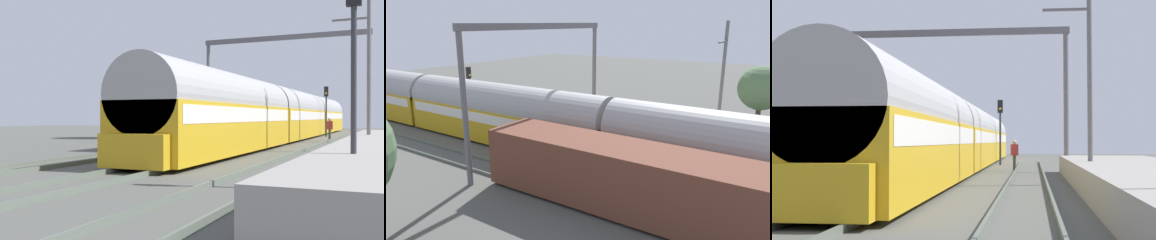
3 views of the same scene
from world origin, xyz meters
TOP-DOWN VIEW (x-y plane):
  - ground at (0.00, 0.00)m, footprint 120.00×120.00m
  - track_far_west at (-3.97, 0.00)m, footprint 1.52×60.00m
  - track_west at (0.00, 0.00)m, footprint 1.52×60.00m
  - track_east at (3.97, 0.00)m, footprint 1.52×60.00m
  - passenger_train at (0.00, 19.14)m, footprint 2.93×49.20m
  - freight_car at (-3.97, 8.35)m, footprint 2.80×13.00m
  - person_crossing at (3.13, 17.44)m, footprint 0.46×0.35m
  - railway_signal_near at (6.64, -6.07)m, footprint 0.36×0.30m
  - railway_signal_far at (1.92, 24.65)m, footprint 0.36×0.30m
  - catenary_gantry at (0.00, 15.69)m, footprint 12.34×0.28m
  - catenary_pole_east_mid at (6.32, 6.77)m, footprint 1.90×0.20m
  - tree_west_background at (-12.52, 14.54)m, footprint 4.22×4.22m

SIDE VIEW (x-z plane):
  - ground at x=0.00m, z-range 0.00..0.00m
  - track_far_west at x=-3.97m, z-range 0.00..0.16m
  - track_west at x=0.00m, z-range 0.00..0.16m
  - track_east at x=3.97m, z-range 0.00..0.16m
  - person_crossing at x=3.13m, z-range 0.16..1.89m
  - freight_car at x=-3.97m, z-range 0.12..2.82m
  - passenger_train at x=0.00m, z-range 0.06..3.88m
  - railway_signal_far at x=1.92m, z-range 0.66..5.21m
  - railway_signal_near at x=6.64m, z-range 0.74..6.14m
  - tree_west_background at x=-12.52m, z-range 0.88..6.87m
  - catenary_pole_east_mid at x=6.32m, z-range 0.15..8.15m
  - catenary_gantry at x=0.00m, z-range 1.69..9.55m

